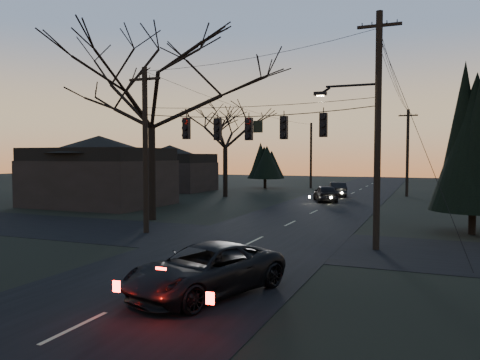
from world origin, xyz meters
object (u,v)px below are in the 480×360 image
at_px(utility_pole_far_r, 407,196).
at_px(suv_near, 205,270).
at_px(utility_pole_left, 146,233).
at_px(bare_tree_left, 151,90).
at_px(utility_pole_right, 376,250).
at_px(utility_pole_far_l, 311,188).
at_px(sedan_oncoming_b, 338,189).
at_px(sedan_oncoming_a, 325,193).
at_px(evergreen_right, 474,144).

bearing_deg(utility_pole_far_r, suv_near, -96.06).
bearing_deg(utility_pole_left, bare_tree_left, 119.11).
bearing_deg(utility_pole_right, bare_tree_left, 162.58).
xyz_separation_m(utility_pole_far_r, utility_pole_far_l, (-11.50, 8.00, 0.00)).
xyz_separation_m(suv_near, sedan_oncoming_b, (-2.43, 33.99, -0.02)).
bearing_deg(utility_pole_far_l, sedan_oncoming_b, -63.65).
distance_m(utility_pole_far_r, sedan_oncoming_b, 6.81).
xyz_separation_m(utility_pole_left, suv_near, (7.63, -8.49, 0.71)).
bearing_deg(utility_pole_left, utility_pole_far_r, 67.67).
bearing_deg(bare_tree_left, utility_pole_right, -17.42).
height_order(utility_pole_right, sedan_oncoming_b, utility_pole_right).
bearing_deg(utility_pole_far_r, bare_tree_left, -120.53).
height_order(utility_pole_far_r, sedan_oncoming_a, utility_pole_far_r).
relative_size(utility_pole_far_r, evergreen_right, 1.06).
bearing_deg(sedan_oncoming_a, utility_pole_right, 86.97).
bearing_deg(suv_near, utility_pole_far_r, 103.85).
relative_size(bare_tree_left, sedan_oncoming_a, 2.69).
height_order(utility_pole_far_r, suv_near, utility_pole_far_r).
height_order(utility_pole_left, evergreen_right, evergreen_right).
height_order(evergreen_right, sedan_oncoming_a, evergreen_right).
bearing_deg(bare_tree_left, suv_near, -51.96).
relative_size(evergreen_right, sedan_oncoming_a, 1.88).
xyz_separation_m(utility_pole_right, evergreen_right, (4.10, 5.87, 4.61)).
bearing_deg(sedan_oncoming_b, sedan_oncoming_a, 74.78).
bearing_deg(suv_near, utility_pole_right, 85.40).
distance_m(utility_pole_right, bare_tree_left, 16.66).
height_order(utility_pole_left, suv_near, utility_pole_left).
distance_m(utility_pole_far_l, sedan_oncoming_a, 17.02).
bearing_deg(sedan_oncoming_b, utility_pole_right, 88.66).
relative_size(evergreen_right, suv_near, 1.58).
bearing_deg(utility_pole_right, utility_pole_left, 180.00).
distance_m(utility_pole_right, sedan_oncoming_b, 26.28).
relative_size(utility_pole_far_l, suv_near, 1.57).
xyz_separation_m(utility_pole_left, sedan_oncoming_b, (5.20, 25.50, 0.69)).
relative_size(utility_pole_right, evergreen_right, 1.24).
xyz_separation_m(bare_tree_left, sedan_oncoming_b, (7.63, 21.13, -7.33)).
bearing_deg(evergreen_right, sedan_oncoming_a, 126.75).
bearing_deg(utility_pole_left, sedan_oncoming_b, 78.48).
bearing_deg(suv_near, sedan_oncoming_a, 114.82).
relative_size(utility_pole_right, utility_pole_far_l, 1.25).
bearing_deg(utility_pole_right, utility_pole_far_l, 107.72).
xyz_separation_m(bare_tree_left, evergreen_right, (18.04, 1.50, -3.40)).
xyz_separation_m(utility_pole_right, utility_pole_left, (-11.50, 0.00, 0.00)).
distance_m(utility_pole_far_l, bare_tree_left, 32.72).
bearing_deg(sedan_oncoming_b, utility_pole_far_l, -78.87).
bearing_deg(utility_pole_right, sedan_oncoming_a, 107.65).
xyz_separation_m(utility_pole_right, suv_near, (-3.87, -8.49, 0.71)).
xyz_separation_m(suv_near, sedan_oncoming_a, (-2.43, 28.30, 0.02)).
bearing_deg(utility_pole_far_l, bare_tree_left, -94.40).
distance_m(utility_pole_right, evergreen_right, 8.52).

